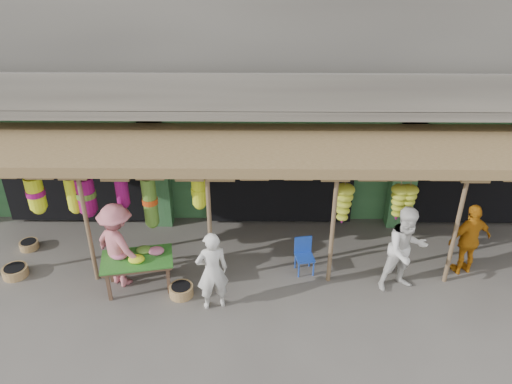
{
  "coord_description": "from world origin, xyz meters",
  "views": [
    {
      "loc": [
        -0.47,
        -8.71,
        6.88
      ],
      "look_at": [
        -0.57,
        1.0,
        1.5
      ],
      "focal_mm": 35.0,
      "sensor_mm": 36.0,
      "label": 1
    }
  ],
  "objects_px": {
    "blue_chair": "(304,253)",
    "person_vendor": "(470,239)",
    "person_front": "(212,271)",
    "person_shopper": "(118,245)",
    "person_right": "(406,250)",
    "flower_table": "(138,259)"
  },
  "relations": [
    {
      "from": "person_right",
      "to": "person_vendor",
      "type": "height_order",
      "value": "person_right"
    },
    {
      "from": "flower_table",
      "to": "person_front",
      "type": "height_order",
      "value": "person_front"
    },
    {
      "from": "person_right",
      "to": "person_vendor",
      "type": "bearing_deg",
      "value": 4.72
    },
    {
      "from": "flower_table",
      "to": "person_shopper",
      "type": "bearing_deg",
      "value": 149.4
    },
    {
      "from": "person_front",
      "to": "person_shopper",
      "type": "bearing_deg",
      "value": -37.07
    },
    {
      "from": "person_right",
      "to": "person_shopper",
      "type": "relative_size",
      "value": 1.02
    },
    {
      "from": "flower_table",
      "to": "person_right",
      "type": "distance_m",
      "value": 5.48
    },
    {
      "from": "blue_chair",
      "to": "person_shopper",
      "type": "height_order",
      "value": "person_shopper"
    },
    {
      "from": "flower_table",
      "to": "person_shopper",
      "type": "xyz_separation_m",
      "value": [
        -0.41,
        0.14,
        0.25
      ]
    },
    {
      "from": "blue_chair",
      "to": "person_vendor",
      "type": "distance_m",
      "value": 3.54
    },
    {
      "from": "blue_chair",
      "to": "person_right",
      "type": "relative_size",
      "value": 0.42
    },
    {
      "from": "person_front",
      "to": "person_vendor",
      "type": "distance_m",
      "value": 5.53
    },
    {
      "from": "person_right",
      "to": "person_vendor",
      "type": "distance_m",
      "value": 1.62
    },
    {
      "from": "flower_table",
      "to": "person_front",
      "type": "xyz_separation_m",
      "value": [
        1.59,
        -0.6,
        0.17
      ]
    },
    {
      "from": "person_shopper",
      "to": "blue_chair",
      "type": "bearing_deg",
      "value": -139.63
    },
    {
      "from": "flower_table",
      "to": "person_front",
      "type": "bearing_deg",
      "value": -31.73
    },
    {
      "from": "blue_chair",
      "to": "person_vendor",
      "type": "bearing_deg",
      "value": -10.46
    },
    {
      "from": "person_vendor",
      "to": "person_right",
      "type": "bearing_deg",
      "value": 4.68
    },
    {
      "from": "blue_chair",
      "to": "person_front",
      "type": "distance_m",
      "value": 2.27
    },
    {
      "from": "person_right",
      "to": "flower_table",
      "type": "bearing_deg",
      "value": 164.84
    },
    {
      "from": "flower_table",
      "to": "person_vendor",
      "type": "xyz_separation_m",
      "value": [
        6.99,
        0.59,
        0.14
      ]
    },
    {
      "from": "person_right",
      "to": "person_vendor",
      "type": "relative_size",
      "value": 1.14
    }
  ]
}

